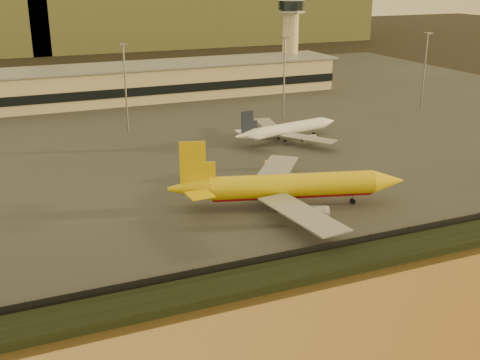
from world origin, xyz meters
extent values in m
plane|color=black|center=(0.00, 0.00, 0.00)|extent=(900.00, 900.00, 0.00)
cube|color=black|center=(0.00, -17.00, 0.70)|extent=(320.00, 7.00, 1.40)
cube|color=#2D2D2D|center=(0.00, 95.00, 0.10)|extent=(320.00, 220.00, 0.20)
cube|color=black|center=(0.00, -13.00, 1.30)|extent=(300.00, 0.05, 2.20)
cube|color=#C5B689|center=(0.00, 125.00, 6.20)|extent=(160.00, 22.00, 12.00)
cube|color=black|center=(0.00, 113.80, 5.20)|extent=(160.00, 0.60, 3.00)
cube|color=gray|center=(0.00, 125.00, 12.50)|extent=(164.00, 24.00, 0.60)
cylinder|color=#C5B689|center=(70.00, 131.00, 15.20)|extent=(6.40, 6.40, 30.00)
cylinder|color=black|center=(70.00, 131.00, 31.95)|extent=(10.40, 10.40, 3.50)
cylinder|color=gray|center=(70.00, 131.00, 29.40)|extent=(11.20, 11.20, 0.80)
cylinder|color=slate|center=(-10.00, 80.00, 12.70)|extent=(0.50, 0.50, 25.00)
cube|color=slate|center=(-10.00, 80.00, 25.40)|extent=(2.20, 2.20, 0.40)
cylinder|color=slate|center=(40.00, 78.00, 12.70)|extent=(0.50, 0.50, 25.00)
cube|color=slate|center=(40.00, 78.00, 25.40)|extent=(2.20, 2.20, 0.40)
cylinder|color=slate|center=(90.00, 72.00, 12.70)|extent=(0.50, 0.50, 25.00)
cube|color=slate|center=(90.00, 72.00, 25.40)|extent=(2.20, 2.20, 0.40)
cylinder|color=#DBB40B|center=(6.37, 8.58, 4.71)|extent=(32.92, 13.54, 4.75)
cylinder|color=#BC0A0E|center=(6.37, 8.58, 3.88)|extent=(31.76, 12.28, 3.70)
cone|color=#DBB40B|center=(25.26, 3.23, 4.71)|extent=(7.44, 6.31, 4.75)
cone|color=#DBB40B|center=(-13.40, 14.19, 5.07)|extent=(9.20, 6.81, 4.75)
cube|color=#DBB40B|center=(-12.52, 13.94, 10.29)|extent=(4.94, 1.74, 8.31)
cube|color=#DBB40B|center=(-10.34, 18.26, 5.42)|extent=(6.30, 6.29, 0.28)
cube|color=#DBB40B|center=(-12.93, 9.12, 5.42)|extent=(4.73, 4.68, 0.28)
cube|color=gray|center=(8.94, 21.00, 3.88)|extent=(17.65, 20.15, 0.28)
cylinder|color=gray|center=(10.30, 17.41, 2.57)|extent=(5.98, 4.01, 2.61)
cube|color=gray|center=(2.04, -3.34, 3.88)|extent=(8.56, 21.11, 0.28)
cylinder|color=gray|center=(5.08, -0.99, 2.57)|extent=(5.98, 4.01, 2.61)
cylinder|color=black|center=(18.45, 5.16, 0.72)|extent=(1.23, 1.08, 1.04)
cylinder|color=slate|center=(18.45, 5.16, 1.27)|extent=(0.18, 0.18, 2.14)
cylinder|color=black|center=(2.49, 7.46, 0.72)|extent=(1.23, 1.08, 1.04)
cylinder|color=slate|center=(2.49, 7.46, 1.27)|extent=(0.18, 0.18, 2.14)
cylinder|color=black|center=(3.66, 11.57, 0.72)|extent=(1.23, 1.08, 1.04)
cylinder|color=slate|center=(3.66, 11.57, 1.27)|extent=(0.18, 0.18, 2.14)
cylinder|color=white|center=(29.43, 53.84, 3.35)|extent=(24.07, 7.69, 3.31)
cylinder|color=gray|center=(29.43, 53.84, 2.77)|extent=(23.28, 6.85, 2.59)
cone|color=white|center=(43.44, 56.49, 3.35)|extent=(5.17, 4.12, 3.31)
cone|color=white|center=(14.78, 51.08, 3.60)|extent=(6.48, 4.36, 3.31)
cube|color=black|center=(15.43, 51.20, 7.24)|extent=(3.63, 0.94, 5.80)
cube|color=white|center=(15.47, 54.58, 3.85)|extent=(3.69, 3.54, 0.20)
cube|color=white|center=(16.70, 48.06, 3.85)|extent=(4.42, 4.35, 0.20)
cube|color=gray|center=(27.09, 62.68, 2.77)|extent=(7.47, 15.54, 0.20)
cylinder|color=gray|center=(29.14, 60.79, 1.86)|extent=(4.25, 2.53, 1.82)
cube|color=gray|center=(30.47, 44.76, 2.77)|extent=(11.96, 15.06, 0.20)
cylinder|color=gray|center=(31.69, 47.27, 1.86)|extent=(4.25, 2.53, 1.82)
cylinder|color=black|center=(38.39, 55.54, 0.56)|extent=(0.82, 0.71, 0.73)
cylinder|color=slate|center=(38.39, 55.54, 0.95)|extent=(0.17, 0.17, 1.49)
cylinder|color=black|center=(27.27, 51.92, 0.56)|extent=(0.82, 0.71, 0.73)
cylinder|color=slate|center=(27.27, 51.92, 0.95)|extent=(0.17, 0.17, 1.49)
cylinder|color=black|center=(26.72, 54.85, 0.56)|extent=(0.82, 0.71, 0.73)
cylinder|color=slate|center=(26.72, 54.85, 0.95)|extent=(0.17, 0.17, 1.49)
cube|color=#DBB40B|center=(13.84, 31.97, 1.12)|extent=(4.47, 3.02, 1.85)
cube|color=white|center=(-6.08, 32.06, 0.99)|extent=(3.67, 1.95, 1.59)
camera|label=1|loc=(-47.46, -90.24, 44.97)|focal=45.00mm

